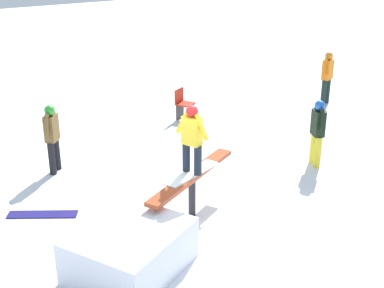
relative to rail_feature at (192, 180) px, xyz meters
The scene contains 9 objects.
ground_plane 0.77m from the rail_feature, ahead, with size 60.00×60.00×0.00m, color white.
rail_feature is the anchor object (origin of this frame).
snow_kicker_ramp 2.00m from the rail_feature, 151.79° to the right, with size 1.80×1.50×0.73m, color white.
main_rider_on_rail 0.80m from the rail_feature, ahead, with size 1.35×0.74×1.34m.
bystander_black 3.72m from the rail_feature, ahead, with size 0.34×0.67×1.57m.
bystander_brown 3.69m from the rail_feature, 115.20° to the left, with size 0.50×0.57×1.57m.
bystander_orange 8.10m from the rail_feature, 27.73° to the left, with size 0.66×0.34×1.64m.
loose_snowboard_navy 2.98m from the rail_feature, 147.37° to the left, with size 1.33×0.28×0.02m, color navy.
folding_chair 5.58m from the rail_feature, 60.88° to the left, with size 0.60×0.60×0.88m.
Camera 1 is at (-4.68, -7.62, 5.17)m, focal length 50.00 mm.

